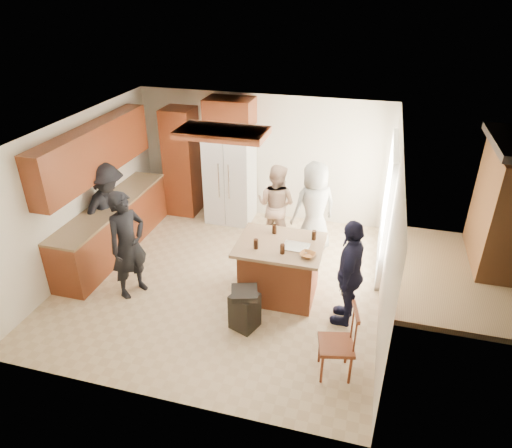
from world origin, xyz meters
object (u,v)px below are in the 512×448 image
(person_front_left, at_px, (128,245))
(person_counter, at_px, (109,211))
(trash_bin, at_px, (245,308))
(person_behind_left, at_px, (276,205))
(spindle_chair, at_px, (338,345))
(person_side_right, at_px, (350,273))
(person_behind_right, at_px, (314,208))
(refrigerator, at_px, (230,178))
(kitchen_island, at_px, (279,269))

(person_front_left, bearing_deg, person_counter, 67.70)
(person_counter, bearing_deg, trash_bin, -99.97)
(person_behind_left, distance_m, person_counter, 2.93)
(spindle_chair, bearing_deg, person_side_right, 89.12)
(person_counter, bearing_deg, spindle_chair, -98.97)
(person_behind_right, bearing_deg, person_counter, -17.32)
(person_behind_right, distance_m, refrigerator, 1.95)
(refrigerator, height_order, spindle_chair, refrigerator)
(kitchen_island, xyz_separation_m, trash_bin, (-0.30, -0.86, -0.16))
(person_front_left, height_order, spindle_chair, person_front_left)
(trash_bin, relative_size, spindle_chair, 0.63)
(kitchen_island, xyz_separation_m, spindle_chair, (1.04, -1.39, -0.02))
(person_front_left, bearing_deg, spindle_chair, -80.07)
(spindle_chair, bearing_deg, refrigerator, 125.01)
(person_counter, xyz_separation_m, trash_bin, (2.82, -1.29, -0.53))
(person_counter, bearing_deg, refrigerator, -26.54)
(person_behind_right, bearing_deg, person_behind_left, -40.59)
(person_counter, relative_size, spindle_chair, 1.72)
(person_counter, xyz_separation_m, kitchen_island, (3.12, -0.43, -0.38))
(person_behind_right, xyz_separation_m, refrigerator, (-1.80, 0.76, 0.06))
(person_behind_right, relative_size, kitchen_island, 1.31)
(trash_bin, bearing_deg, person_behind_left, 92.81)
(refrigerator, bearing_deg, spindle_chair, -54.99)
(person_behind_left, relative_size, person_side_right, 0.95)
(trash_bin, bearing_deg, refrigerator, 111.25)
(person_front_left, xyz_separation_m, trash_bin, (1.92, -0.33, -0.55))
(person_behind_left, distance_m, spindle_chair, 3.33)
(person_side_right, distance_m, trash_bin, 1.54)
(person_behind_left, xyz_separation_m, person_side_right, (1.48, -1.90, 0.04))
(person_behind_right, bearing_deg, spindle_chair, 69.91)
(person_behind_left, xyz_separation_m, spindle_chair, (1.46, -2.97, -0.32))
(person_side_right, bearing_deg, kitchen_island, -100.95)
(kitchen_island, relative_size, spindle_chair, 1.29)
(person_counter, height_order, spindle_chair, person_counter)
(refrigerator, xyz_separation_m, kitchen_island, (1.52, -2.26, -0.43))
(person_front_left, distance_m, trash_bin, 2.03)
(person_front_left, bearing_deg, kitchen_island, -51.90)
(person_front_left, relative_size, spindle_chair, 1.74)
(trash_bin, bearing_deg, kitchen_island, 70.62)
(person_side_right, bearing_deg, refrigerator, -129.05)
(person_counter, distance_m, refrigerator, 2.43)
(spindle_chair, bearing_deg, trash_bin, 158.49)
(person_behind_right, xyz_separation_m, person_counter, (-3.40, -1.07, 0.01))
(spindle_chair, bearing_deg, person_behind_right, 104.74)
(person_front_left, relative_size, person_counter, 1.01)
(person_behind_left, relative_size, kitchen_island, 1.21)
(trash_bin, bearing_deg, person_front_left, 170.16)
(trash_bin, bearing_deg, person_side_right, 21.65)
(person_side_right, bearing_deg, person_front_left, -80.37)
(kitchen_island, distance_m, trash_bin, 0.93)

